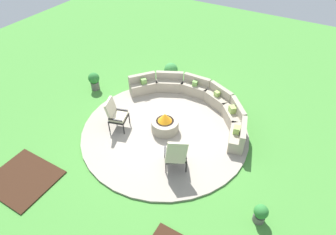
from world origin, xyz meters
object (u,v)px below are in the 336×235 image
(curved_stone_bench, at_px, (197,100))
(lounge_chair_front_left, at_px, (116,114))
(potted_plant_0, at_px, (261,213))
(potted_plant_2, at_px, (94,80))
(fire_pit, at_px, (165,124))
(lounge_chair_front_right, at_px, (176,154))
(potted_plant_1, at_px, (171,71))

(curved_stone_bench, bearing_deg, lounge_chair_front_left, -127.91)
(curved_stone_bench, height_order, lounge_chair_front_left, lounge_chair_front_left)
(potted_plant_0, height_order, potted_plant_2, potted_plant_2)
(potted_plant_2, bearing_deg, curved_stone_bench, 13.22)
(fire_pit, bearing_deg, potted_plant_2, 168.36)
(fire_pit, height_order, potted_plant_2, fire_pit)
(fire_pit, xyz_separation_m, curved_stone_bench, (0.36, 1.68, 0.03))
(curved_stone_bench, bearing_deg, potted_plant_2, -166.78)
(potted_plant_0, relative_size, potted_plant_2, 0.77)
(lounge_chair_front_left, height_order, lounge_chair_front_right, lounge_chair_front_right)
(lounge_chair_front_left, relative_size, potted_plant_2, 1.51)
(potted_plant_0, bearing_deg, lounge_chair_front_right, 171.24)
(lounge_chair_front_left, distance_m, potted_plant_1, 3.50)
(lounge_chair_front_left, height_order, potted_plant_2, lounge_chair_front_left)
(fire_pit, relative_size, lounge_chair_front_right, 0.76)
(lounge_chair_front_left, bearing_deg, fire_pit, 97.39)
(potted_plant_1, relative_size, potted_plant_2, 1.02)
(lounge_chair_front_right, xyz_separation_m, potted_plant_1, (-2.44, 4.04, -0.23))
(fire_pit, bearing_deg, lounge_chair_front_right, -48.82)
(curved_stone_bench, distance_m, lounge_chair_front_left, 2.97)
(fire_pit, bearing_deg, curved_stone_bench, 77.79)
(potted_plant_0, bearing_deg, potted_plant_1, 138.32)
(curved_stone_bench, height_order, potted_plant_1, curved_stone_bench)
(lounge_chair_front_left, relative_size, lounge_chair_front_right, 0.92)
(lounge_chair_front_left, relative_size, potted_plant_1, 1.48)
(curved_stone_bench, distance_m, potted_plant_1, 2.09)
(fire_pit, xyz_separation_m, potted_plant_0, (3.60, -1.60, -0.02))
(potted_plant_0, height_order, potted_plant_1, potted_plant_1)
(fire_pit, height_order, potted_plant_0, fire_pit)
(lounge_chair_front_right, distance_m, potted_plant_0, 2.59)
(lounge_chair_front_left, distance_m, potted_plant_2, 2.58)
(fire_pit, relative_size, potted_plant_1, 1.22)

